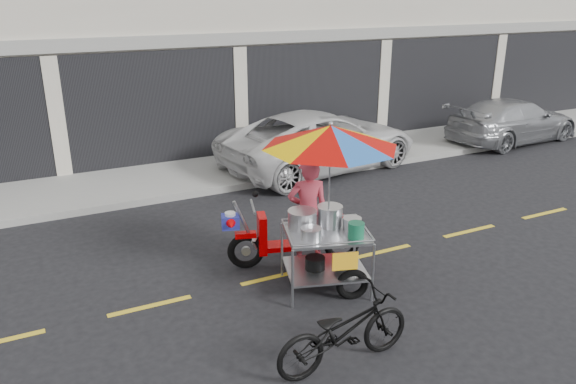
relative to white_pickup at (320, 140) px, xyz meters
name	(u,v)px	position (x,y,z in m)	size (l,w,h in m)	color
ground	(381,252)	(-1.41, -4.70, -0.72)	(90.00, 90.00, 0.00)	black
sidewalk	(256,164)	(-1.41, 0.80, -0.65)	(45.00, 3.00, 0.15)	gray
centerline	(381,252)	(-1.41, -4.70, -0.72)	(42.00, 0.10, 0.01)	gold
white_pickup	(320,140)	(0.00, 0.00, 0.00)	(2.40, 5.21, 1.45)	silver
silver_pickup	(513,121)	(6.35, -0.23, -0.09)	(1.78, 4.39, 1.27)	#A0A2A7
near_bicycle	(344,331)	(-3.61, -7.04, -0.25)	(0.63, 1.81, 0.95)	black
food_vendor_rig	(320,181)	(-2.82, -4.99, 0.88)	(2.53, 2.52, 2.56)	black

